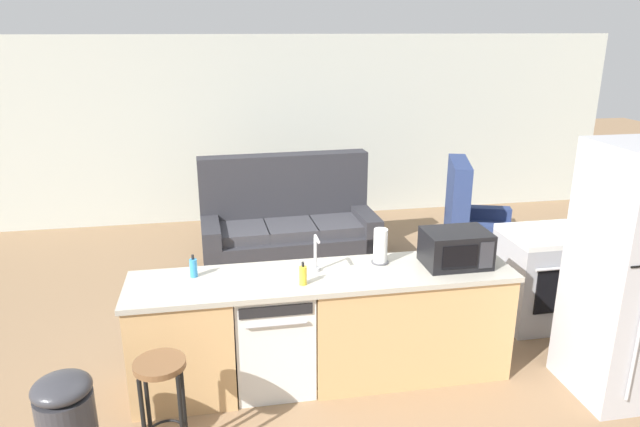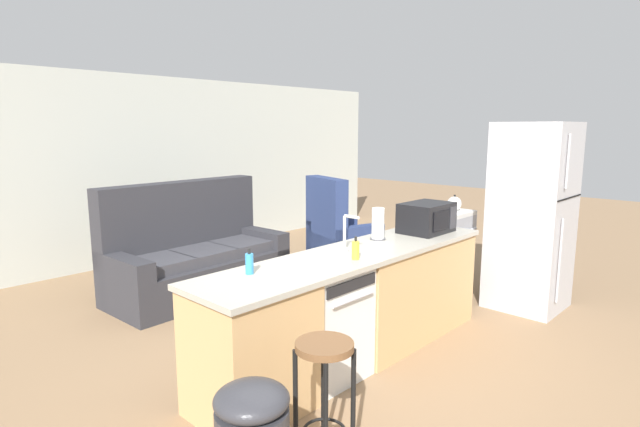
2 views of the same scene
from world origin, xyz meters
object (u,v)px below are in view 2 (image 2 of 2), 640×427
at_px(bar_stool, 324,378).
at_px(dish_soap_bottle, 249,263).
at_px(refrigerator, 531,217).
at_px(paper_towel_roll, 378,224).
at_px(soap_bottle, 356,250).
at_px(armchair, 338,236).
at_px(dishwasher, 322,323).
at_px(kettle, 454,204).
at_px(couch, 194,259).
at_px(microwave, 427,218).
at_px(stove_range, 436,248).

bearing_deg(bar_stool, dish_soap_bottle, 77.36).
distance_m(refrigerator, paper_towel_roll, 1.86).
relative_size(soap_bottle, dish_soap_bottle, 1.00).
bearing_deg(paper_towel_roll, refrigerator, -21.94).
height_order(soap_bottle, armchair, armchair).
bearing_deg(soap_bottle, armchair, 43.48).
height_order(dishwasher, kettle, kettle).
distance_m(dishwasher, bar_stool, 1.07).
bearing_deg(couch, kettle, -40.35).
bearing_deg(dish_soap_bottle, armchair, 32.08).
bearing_deg(soap_bottle, microwave, 6.72).
bearing_deg(bar_stool, dishwasher, 44.06).
bearing_deg(microwave, couch, 112.99).
bearing_deg(soap_bottle, dish_soap_bottle, 160.21).
xyz_separation_m(dishwasher, dish_soap_bottle, (-0.57, 0.14, 0.55)).
xyz_separation_m(microwave, armchair, (1.18, 2.14, -0.69)).
relative_size(dish_soap_bottle, armchair, 0.15).
xyz_separation_m(paper_towel_roll, couch, (-0.46, 2.27, -0.64)).
height_order(stove_range, refrigerator, refrigerator).
bearing_deg(kettle, dish_soap_bottle, -175.09).
xyz_separation_m(microwave, paper_towel_roll, (-0.57, 0.14, -0.00)).
bearing_deg(couch, refrigerator, -53.72).
bearing_deg(kettle, refrigerator, -99.85).
bearing_deg(couch, dish_soap_bottle, -113.52).
relative_size(stove_range, refrigerator, 0.47).
relative_size(dishwasher, couch, 0.41).
height_order(dishwasher, armchair, armchair).
bearing_deg(dishwasher, stove_range, 11.91).
bearing_deg(bar_stool, couch, 69.36).
distance_m(dishwasher, armchair, 3.39).
height_order(dishwasher, microwave, microwave).
xyz_separation_m(microwave, soap_bottle, (-1.23, -0.15, -0.07)).
distance_m(kettle, bar_stool, 3.75).
height_order(dishwasher, stove_range, stove_range).
bearing_deg(kettle, microwave, -162.18).
xyz_separation_m(dishwasher, couch, (0.42, 2.41, -0.03)).
relative_size(stove_range, bar_stool, 1.22).
relative_size(soap_bottle, bar_stool, 0.24).
xyz_separation_m(soap_bottle, dish_soap_bottle, (-0.78, 0.28, 0.00)).
relative_size(couch, armchair, 1.70).
relative_size(stove_range, kettle, 4.39).
height_order(microwave, dish_soap_bottle, microwave).
height_order(dishwasher, paper_towel_roll, paper_towel_roll).
distance_m(refrigerator, soap_bottle, 2.42).
height_order(kettle, couch, couch).
bearing_deg(soap_bottle, stove_range, 16.26).
distance_m(dish_soap_bottle, kettle, 3.35).
relative_size(stove_range, microwave, 1.80).
relative_size(paper_towel_roll, couch, 0.14).
relative_size(dishwasher, stove_range, 0.93).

